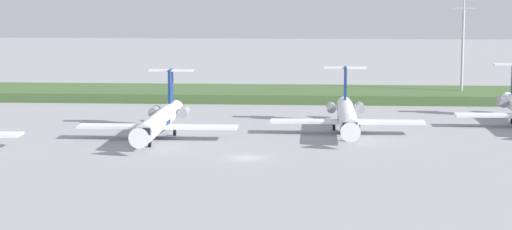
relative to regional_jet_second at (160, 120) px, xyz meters
name	(u,v)px	position (x,y,z in m)	size (l,w,h in m)	color
ground_plane	(261,124)	(13.76, 14.86, -2.54)	(500.00, 500.00, 0.00)	#939399
grass_berm	(271,94)	(13.76, 48.64, -1.65)	(320.00, 20.00, 1.77)	#426033
regional_jet_second	(160,120)	(0.00, 0.00, 0.00)	(22.81, 31.00, 9.00)	white
regional_jet_third	(347,116)	(27.18, 6.70, 0.00)	(22.81, 31.00, 9.00)	white
antenna_mast	(463,42)	(50.60, 48.90, 8.62)	(4.40, 0.50, 27.04)	#B2B2B7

